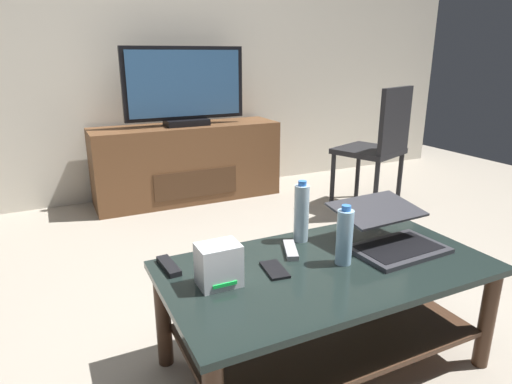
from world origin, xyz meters
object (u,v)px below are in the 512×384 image
Objects in this scene: water_bottle_far at (301,213)px; cell_phone at (275,270)px; television at (185,88)px; tv_remote at (169,266)px; media_cabinet at (188,163)px; router_box at (219,265)px; coffee_table at (326,296)px; water_bottle_near at (344,237)px; soundbar_remote at (291,250)px; laptop at (390,233)px; dining_chair at (379,143)px.

water_bottle_far reaches higher than cell_phone.
television is 2.19m from tv_remote.
tv_remote is (-0.57, -0.01, -0.11)m from water_bottle_far.
router_box is (-0.58, -2.23, 0.20)m from media_cabinet.
water_bottle_near reaches higher than coffee_table.
television is (-0.00, -0.02, 0.61)m from media_cabinet.
cell_phone is at bearing -116.64° from soundbar_remote.
tv_remote is (-0.60, 0.24, -0.10)m from water_bottle_near.
television reaches higher than router_box.
coffee_table is at bearing -5.32° from router_box.
media_cabinet is at bearing 90.00° from television.
cell_phone is 0.17m from soundbar_remote.
coffee_table is 0.37m from laptop.
water_bottle_near is 1.43× the size of soundbar_remote.
router_box is 0.57× the size of water_bottle_far.
laptop is at bearing 5.81° from cell_phone.
water_bottle_near is at bearing -4.83° from cell_phone.
soundbar_remote is (0.35, 0.11, -0.06)m from router_box.
water_bottle_far is at bearing -93.96° from television.
dining_chair is at bearing -36.29° from media_cabinet.
television is 2.16m from soundbar_remote.
soundbar_remote is (-0.07, 0.15, 0.14)m from coffee_table.
television is 6.11× the size of soundbar_remote.
coffee_table is at bearing 166.83° from water_bottle_near.
television is 2.04m from water_bottle_far.
laptop is 0.27m from water_bottle_near.
dining_chair reaches higher than water_bottle_near.
television is 4.26× the size of water_bottle_near.
laptop is at bearing -35.75° from water_bottle_far.
cell_phone reaches higher than coffee_table.
water_bottle_far is at bearing 63.75° from soundbar_remote.
media_cabinet reaches higher than laptop.
media_cabinet is at bearing 87.31° from water_bottle_near.
tv_remote is (-0.71, -2.04, 0.13)m from media_cabinet.
television is at bearing 93.92° from laptop.
laptop is 0.52m from cell_phone.
media_cabinet is at bearing 67.23° from tv_remote.
soundbar_remote is at bearing -12.81° from tv_remote.
coffee_table is 7.64× the size of tv_remote.
laptop is 0.74m from router_box.
tv_remote is at bearing -149.95° from dining_chair.
television is at bearing 87.29° from water_bottle_near.
dining_chair is at bearing 62.22° from soundbar_remote.
water_bottle_near is 0.29m from cell_phone.
dining_chair reaches higher than tv_remote.
water_bottle_far is at bearing -140.96° from dining_chair.
coffee_table is at bearing -94.19° from media_cabinet.
laptop is at bearing -129.36° from dining_chair.
dining_chair is at bearing 43.94° from coffee_table.
television is 2.29m from water_bottle_near.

